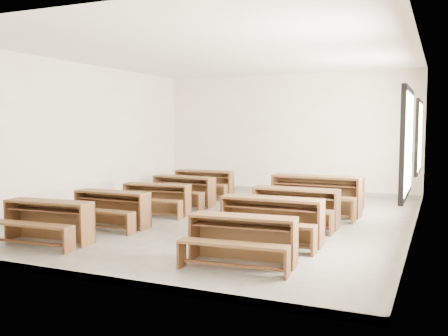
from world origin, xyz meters
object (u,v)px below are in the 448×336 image
at_px(desk_set_5, 242,236).
at_px(desk_set_8, 315,192).
at_px(desk_set_3, 183,189).
at_px(desk_set_6, 271,217).
at_px(desk_set_7, 295,204).
at_px(desk_set_9, 329,189).
at_px(desk_set_0, 47,218).
at_px(desk_set_2, 156,197).
at_px(desk_set_4, 204,182).
at_px(desk_set_1, 111,206).

bearing_deg(desk_set_5, desk_set_8, 84.74).
bearing_deg(desk_set_8, desk_set_3, -178.16).
xyz_separation_m(desk_set_6, desk_set_7, (-0.00, 1.39, -0.01)).
relative_size(desk_set_6, desk_set_9, 1.01).
xyz_separation_m(desk_set_0, desk_set_2, (0.26, 2.82, -0.02)).
relative_size(desk_set_0, desk_set_5, 1.02).
relative_size(desk_set_2, desk_set_6, 0.92).
xyz_separation_m(desk_set_8, desk_set_9, (0.04, 1.21, -0.07)).
relative_size(desk_set_4, desk_set_8, 0.85).
height_order(desk_set_4, desk_set_8, desk_set_8).
bearing_deg(desk_set_0, desk_set_2, 81.13).
relative_size(desk_set_1, desk_set_4, 0.93).
xyz_separation_m(desk_set_3, desk_set_4, (-0.16, 1.41, 0.00)).
relative_size(desk_set_1, desk_set_9, 0.90).
bearing_deg(desk_set_2, desk_set_0, -102.03).
bearing_deg(desk_set_2, desk_set_4, 87.23).
bearing_deg(desk_set_5, desk_set_1, 152.57).
bearing_deg(desk_set_1, desk_set_7, 23.85).
height_order(desk_set_6, desk_set_9, desk_set_6).
distance_m(desk_set_1, desk_set_7, 3.33).
bearing_deg(desk_set_6, desk_set_1, 178.23).
height_order(desk_set_3, desk_set_9, desk_set_9).
distance_m(desk_set_4, desk_set_8, 3.50).
xyz_separation_m(desk_set_3, desk_set_9, (3.09, 1.21, 0.01)).
bearing_deg(desk_set_6, desk_set_3, 137.28).
distance_m(desk_set_4, desk_set_7, 4.14).
relative_size(desk_set_1, desk_set_6, 0.90).
distance_m(desk_set_1, desk_set_9, 4.96).
relative_size(desk_set_0, desk_set_7, 0.97).
height_order(desk_set_0, desk_set_3, desk_set_3).
height_order(desk_set_0, desk_set_5, desk_set_0).
xyz_separation_m(desk_set_0, desk_set_4, (0.07, 5.43, 0.01)).
bearing_deg(desk_set_3, desk_set_6, -37.68).
xyz_separation_m(desk_set_5, desk_set_8, (0.05, 3.93, 0.10)).
xyz_separation_m(desk_set_0, desk_set_7, (3.22, 2.74, 0.02)).
relative_size(desk_set_0, desk_set_3, 0.98).
relative_size(desk_set_0, desk_set_2, 1.03).
xyz_separation_m(desk_set_2, desk_set_9, (3.06, 2.42, 0.04)).
bearing_deg(desk_set_8, desk_set_2, -156.49).
bearing_deg(desk_set_4, desk_set_8, -27.70).
xyz_separation_m(desk_set_6, desk_set_8, (0.06, 2.68, 0.05)).
xyz_separation_m(desk_set_4, desk_set_5, (3.16, -5.33, -0.02)).
relative_size(desk_set_4, desk_set_6, 0.97).
height_order(desk_set_2, desk_set_4, desk_set_4).
bearing_deg(desk_set_9, desk_set_8, -96.53).
relative_size(desk_set_2, desk_set_4, 0.95).
bearing_deg(desk_set_5, desk_set_6, 85.91).
bearing_deg(desk_set_3, desk_set_0, -89.19).
relative_size(desk_set_3, desk_set_7, 0.99).
bearing_deg(desk_set_0, desk_set_6, 19.14).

